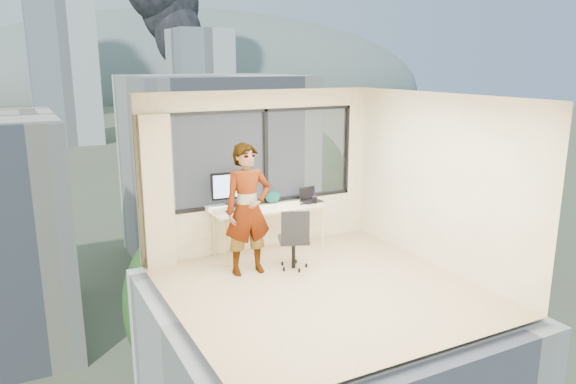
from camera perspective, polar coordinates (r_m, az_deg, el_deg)
floor at (r=7.52m, az=3.57°, el=-10.15°), size 4.00×4.00×0.01m
ceiling at (r=6.90m, az=3.89°, el=10.04°), size 4.00×4.00×0.01m
wall_front at (r=5.55m, az=14.47°, el=-4.91°), size 4.00×0.01×2.60m
wall_left at (r=6.33m, az=-12.00°, el=-2.50°), size 0.01×4.00×2.60m
wall_right at (r=8.29m, az=15.66°, el=1.06°), size 0.01×4.00×2.60m
window_wall at (r=8.81m, az=-2.72°, el=3.76°), size 3.30×0.16×1.55m
curtain at (r=8.20m, az=-13.63°, el=-0.02°), size 0.45×0.14×2.30m
desk at (r=8.76m, az=-1.99°, el=-4.04°), size 1.80×0.60×0.75m
chair at (r=8.05m, az=0.59°, el=-4.84°), size 0.63×0.63×0.96m
person at (r=7.77m, az=-4.27°, el=-1.85°), size 0.72×0.49×1.92m
monitor at (r=8.45m, az=-6.09°, el=0.09°), size 0.63×0.18×0.63m
game_console at (r=8.53m, az=-7.48°, el=-1.73°), size 0.36×0.31×0.08m
laptop at (r=9.00m, az=2.53°, el=-0.37°), size 0.39×0.40×0.21m
cellphone at (r=8.86m, az=1.61°, el=-1.26°), size 0.12×0.07×0.01m
pen_cup at (r=8.93m, az=2.84°, el=-0.83°), size 0.10×0.10×0.11m
handbag at (r=8.91m, az=-1.61°, el=-0.55°), size 0.26×0.14×0.20m
exterior_ground at (r=127.08m, az=-25.64°, el=4.48°), size 400.00×400.00×0.04m
near_bldg_b at (r=47.43m, az=-7.76°, el=2.42°), size 14.00×13.00×16.00m
near_bldg_c at (r=49.19m, az=16.77°, el=-1.22°), size 12.00×10.00×10.00m
far_tower_b at (r=126.43m, az=-22.66°, el=11.57°), size 13.00×13.00×30.00m
far_tower_c at (r=153.81m, az=-9.21°, el=11.83°), size 15.00×15.00×26.00m
hill_b at (r=342.37m, az=-9.96°, el=10.45°), size 300.00×220.00×96.00m
tree_b at (r=28.01m, az=-9.04°, el=-13.22°), size 7.60×7.60×9.00m
tree_c at (r=53.89m, az=1.66°, el=0.61°), size 8.40×8.40×10.00m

